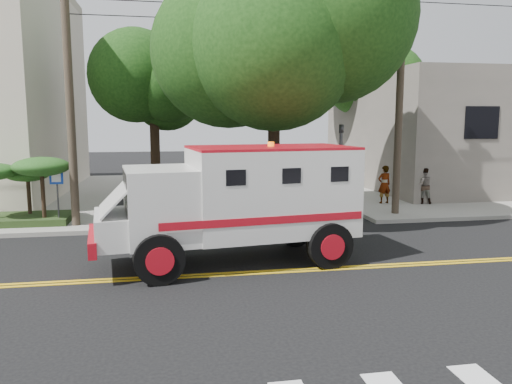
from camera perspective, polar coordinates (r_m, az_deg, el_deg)
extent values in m
plane|color=black|center=(12.58, 1.41, -9.14)|extent=(100.00, 100.00, 0.00)
cube|color=gray|center=(30.06, 22.05, 0.58)|extent=(17.00, 17.00, 0.15)
cube|color=#655F57|center=(31.08, 24.23, 6.38)|extent=(14.00, 12.00, 6.00)
cylinder|color=#382D23|center=(18.08, -20.53, 10.07)|extent=(0.28, 0.28, 9.00)
cylinder|color=#382D23|center=(19.96, 16.08, 10.04)|extent=(0.28, 0.28, 9.00)
cylinder|color=black|center=(18.68, 2.06, 7.43)|extent=(0.44, 0.44, 7.00)
sphere|color=black|center=(18.96, 2.12, 18.07)|extent=(5.32, 5.32, 5.32)
sphere|color=black|center=(18.61, 6.30, 20.00)|extent=(4.56, 4.56, 4.56)
cylinder|color=black|center=(23.80, -11.48, 5.75)|extent=(0.44, 0.44, 5.60)
sphere|color=black|center=(23.85, -11.67, 12.49)|extent=(3.92, 3.92, 3.92)
sphere|color=black|center=(23.32, -9.62, 13.68)|extent=(3.36, 3.36, 3.36)
cylinder|color=black|center=(29.83, 11.54, 6.55)|extent=(0.44, 0.44, 5.95)
sphere|color=black|center=(29.90, 11.71, 12.25)|extent=(4.20, 4.20, 4.20)
sphere|color=black|center=(29.73, 13.83, 13.08)|extent=(3.60, 3.60, 3.60)
cylinder|color=#3F3F42|center=(18.53, 9.59, 2.05)|extent=(0.12, 0.12, 3.60)
imported|color=#3F3F42|center=(18.44, 9.69, 6.22)|extent=(0.15, 0.18, 0.90)
cylinder|color=#3F3F42|center=(18.58, -21.69, -0.89)|extent=(0.06, 0.06, 2.00)
cube|color=#0C33A5|center=(18.42, -21.86, 1.54)|extent=(0.45, 0.03, 0.45)
cube|color=#1E3314|center=(19.58, -24.96, -2.81)|extent=(3.20, 2.00, 0.24)
cylinder|color=black|center=(19.81, -24.52, -0.32)|extent=(0.14, 0.14, 1.36)
ellipsoid|color=#1E4414|center=(19.72, -24.65, 1.88)|extent=(1.55, 1.55, 0.54)
cylinder|color=black|center=(18.76, -23.16, -0.18)|extent=(0.14, 0.14, 1.68)
ellipsoid|color=#1E4414|center=(18.65, -23.33, 2.69)|extent=(1.91, 1.91, 0.66)
cube|color=silver|center=(13.29, 1.69, 0.11)|extent=(4.47, 2.99, 2.25)
cube|color=silver|center=(12.69, -10.78, -1.40)|extent=(2.01, 2.56, 1.82)
cube|color=black|center=(12.56, -14.64, 0.61)|extent=(0.30, 1.82, 0.75)
cube|color=silver|center=(12.72, -15.78, -4.01)|extent=(1.23, 2.25, 0.75)
cube|color=#A60C18|center=(12.78, -18.15, -5.28)|extent=(0.49, 2.31, 0.38)
cube|color=#A60C18|center=(13.18, 1.72, 5.11)|extent=(4.47, 2.99, 0.06)
cylinder|color=black|center=(11.74, -11.01, -7.56)|extent=(1.22, 0.49, 1.18)
cylinder|color=black|center=(14.06, -12.10, -4.97)|extent=(1.22, 0.49, 1.18)
cylinder|color=black|center=(12.89, 8.42, -6.07)|extent=(1.22, 0.49, 1.18)
cylinder|color=black|center=(15.04, 4.45, -3.95)|extent=(1.22, 0.49, 1.18)
imported|color=gray|center=(22.44, 14.45, 0.85)|extent=(0.65, 0.47, 1.66)
imported|color=gray|center=(22.83, 18.60, 0.69)|extent=(0.88, 0.75, 1.57)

